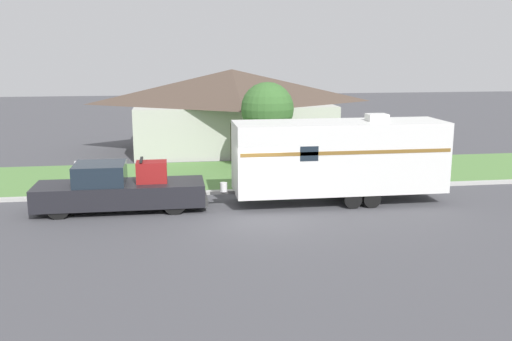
# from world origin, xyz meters

# --- Properties ---
(ground_plane) EXTENTS (120.00, 120.00, 0.00)m
(ground_plane) POSITION_xyz_m (0.00, 0.00, 0.00)
(ground_plane) COLOR #47474C
(curb_strip) EXTENTS (80.00, 0.30, 0.14)m
(curb_strip) POSITION_xyz_m (0.00, 3.75, 0.07)
(curb_strip) COLOR #ADADA8
(curb_strip) RESTS_ON ground_plane
(lawn_strip) EXTENTS (80.00, 7.00, 0.03)m
(lawn_strip) POSITION_xyz_m (0.00, 7.40, 0.01)
(lawn_strip) COLOR #568442
(lawn_strip) RESTS_ON ground_plane
(house_across_street) EXTENTS (12.48, 7.98, 4.91)m
(house_across_street) POSITION_xyz_m (0.89, 14.83, 2.55)
(house_across_street) COLOR #B2B2A8
(house_across_street) RESTS_ON ground_plane
(pickup_truck) EXTENTS (6.46, 2.00, 1.99)m
(pickup_truck) POSITION_xyz_m (-4.87, 1.71, 0.83)
(pickup_truck) COLOR black
(pickup_truck) RESTS_ON ground_plane
(travel_trailer) EXTENTS (9.36, 2.36, 3.55)m
(travel_trailer) POSITION_xyz_m (3.79, 1.71, 1.87)
(travel_trailer) COLOR black
(travel_trailer) RESTS_ON ground_plane
(mailbox) EXTENTS (0.48, 0.20, 1.39)m
(mailbox) POSITION_xyz_m (-6.70, 4.77, 1.06)
(mailbox) COLOR brown
(mailbox) RESTS_ON ground_plane
(tree_in_yard) EXTENTS (2.62, 2.62, 4.51)m
(tree_in_yard) POSITION_xyz_m (1.90, 7.81, 3.19)
(tree_in_yard) COLOR brown
(tree_in_yard) RESTS_ON ground_plane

